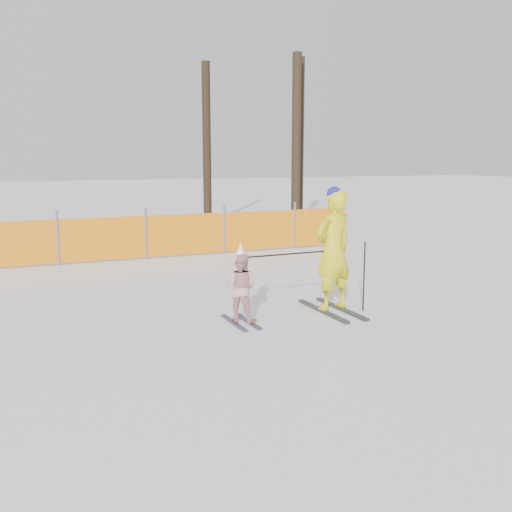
{
  "coord_description": "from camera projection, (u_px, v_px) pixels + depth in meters",
  "views": [
    {
      "loc": [
        -3.28,
        -6.89,
        2.38
      ],
      "look_at": [
        0.0,
        0.5,
        1.0
      ],
      "focal_mm": 40.0,
      "sensor_mm": 36.0,
      "label": 1
    }
  ],
  "objects": [
    {
      "name": "ground",
      "position": [
        271.0,
        332.0,
        7.92
      ],
      "size": [
        120.0,
        120.0,
        0.0
      ],
      "primitive_type": "plane",
      "color": "white",
      "rests_on": "ground"
    },
    {
      "name": "adult",
      "position": [
        333.0,
        250.0,
        8.86
      ],
      "size": [
        0.76,
        1.45,
        1.97
      ],
      "color": "black",
      "rests_on": "ground"
    },
    {
      "name": "child",
      "position": [
        241.0,
        287.0,
        8.28
      ],
      "size": [
        0.62,
        0.9,
        1.2
      ],
      "color": "black",
      "rests_on": "ground"
    },
    {
      "name": "ski_poles",
      "position": [
        324.0,
        265.0,
        8.72
      ],
      "size": [
        1.91,
        0.22,
        1.11
      ],
      "color": "black",
      "rests_on": "ground"
    },
    {
      "name": "tree_trunks",
      "position": [
        261.0,
        143.0,
        19.91
      ],
      "size": [
        3.17,
        2.65,
        5.87
      ],
      "color": "black",
      "rests_on": "ground"
    }
  ]
}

